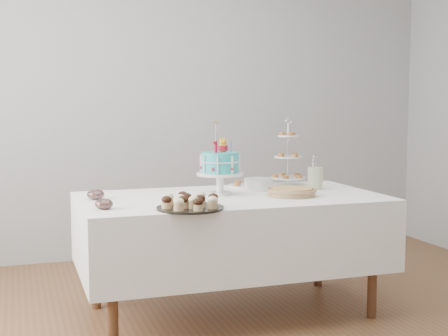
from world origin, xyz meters
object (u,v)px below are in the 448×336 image
object	(u,v)px
table	(231,231)
jam_bowl_b	(96,195)
plate_stack	(259,184)
tiered_stand	(288,157)
jam_bowl_a	(104,204)
utensil_pitcher	(315,177)
cupcake_tray	(190,202)
pie	(291,191)
birthday_cake	(220,175)
pastry_plate	(246,184)

from	to	relation	value
table	jam_bowl_b	size ratio (longest dim) A/B	17.71
plate_stack	tiered_stand	bearing A→B (deg)	29.19
jam_bowl_a	jam_bowl_b	distance (m)	0.37
jam_bowl_a	utensil_pitcher	distance (m)	1.54
cupcake_tray	jam_bowl_b	size ratio (longest dim) A/B	3.50
pie	tiered_stand	distance (m)	0.55
pie	jam_bowl_b	distance (m)	1.23
pie	cupcake_tray	bearing A→B (deg)	-159.97
cupcake_tray	utensil_pitcher	size ratio (longest dim) A/B	1.65
cupcake_tray	pie	world-z (taller)	cupcake_tray
table	birthday_cake	xyz separation A→B (m)	(-0.05, 0.08, 0.36)
plate_stack	pie	bearing A→B (deg)	-73.58
tiered_stand	plate_stack	size ratio (longest dim) A/B	2.41
pie	tiered_stand	bearing A→B (deg)	68.13
jam_bowl_a	birthday_cake	bearing A→B (deg)	22.36
pie	pastry_plate	distance (m)	0.52
table	jam_bowl_a	xyz separation A→B (m)	(-0.84, -0.25, 0.26)
pastry_plate	jam_bowl_b	distance (m)	1.12
jam_bowl_a	plate_stack	bearing A→B (deg)	22.09
table	pastry_plate	distance (m)	0.52
birthday_cake	pastry_plate	bearing A→B (deg)	26.69
tiered_stand	jam_bowl_b	bearing A→B (deg)	-170.12
jam_bowl_a	utensil_pitcher	xyz separation A→B (m)	(1.49, 0.36, 0.05)
tiered_stand	birthday_cake	bearing A→B (deg)	-154.73
birthday_cake	plate_stack	size ratio (longest dim) A/B	2.34
pie	jam_bowl_b	bearing A→B (deg)	168.53
jam_bowl_b	plate_stack	bearing A→B (deg)	4.17
table	birthday_cake	size ratio (longest dim) A/B	4.09
plate_stack	jam_bowl_a	distance (m)	1.20
pie	tiered_stand	world-z (taller)	tiered_stand
birthday_cake	utensil_pitcher	distance (m)	0.70
birthday_cake	jam_bowl_b	bearing A→B (deg)	157.05
jam_bowl_a	utensil_pitcher	size ratio (longest dim) A/B	0.45
cupcake_tray	plate_stack	xyz separation A→B (m)	(0.65, 0.60, -0.00)
cupcake_tray	pie	xyz separation A→B (m)	(0.75, 0.27, -0.01)
plate_stack	table	bearing A→B (deg)	-142.91
tiered_stand	utensil_pitcher	distance (m)	0.30
cupcake_tray	jam_bowl_b	bearing A→B (deg)	131.60
cupcake_tray	jam_bowl_a	xyz separation A→B (m)	(-0.46, 0.15, -0.01)
birthday_cake	jam_bowl_a	size ratio (longest dim) A/B	4.57
tiered_stand	jam_bowl_b	xyz separation A→B (m)	(-1.40, -0.24, -0.17)
jam_bowl_b	utensil_pitcher	world-z (taller)	utensil_pitcher
birthday_cake	pie	bearing A→B (deg)	-45.65
jam_bowl_a	utensil_pitcher	bearing A→B (deg)	13.55
birthday_cake	plate_stack	world-z (taller)	birthday_cake
table	pie	bearing A→B (deg)	-18.38
tiered_stand	pie	bearing A→B (deg)	-111.87
jam_bowl_b	cupcake_tray	bearing A→B (deg)	-48.40
table	pastry_plate	xyz separation A→B (m)	(0.24, 0.39, 0.24)
table	jam_bowl_b	bearing A→B (deg)	171.66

